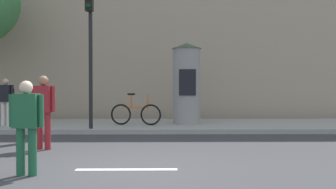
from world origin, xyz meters
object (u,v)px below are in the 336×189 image
at_px(pedestrian_in_dark_shirt, 26,121).
at_px(pedestrian_with_bag, 43,106).
at_px(pedestrian_tallest, 6,98).
at_px(bicycle_leaning, 136,114).
at_px(poster_column, 187,83).
at_px(traffic_light, 90,34).

height_order(pedestrian_in_dark_shirt, pedestrian_with_bag, pedestrian_with_bag).
bearing_deg(pedestrian_tallest, pedestrian_in_dark_shirt, -65.59).
xyz_separation_m(pedestrian_in_dark_shirt, pedestrian_tallest, (-3.03, 6.67, 0.19)).
bearing_deg(bicycle_leaning, pedestrian_with_bag, -114.05).
relative_size(poster_column, bicycle_leaning, 1.63).
relative_size(poster_column, pedestrian_tallest, 1.80).
relative_size(poster_column, pedestrian_in_dark_shirt, 1.83).
bearing_deg(poster_column, pedestrian_tallest, -174.31).
height_order(poster_column, pedestrian_with_bag, poster_column).
distance_m(poster_column, pedestrian_in_dark_shirt, 7.94).
xyz_separation_m(pedestrian_tallest, bicycle_leaning, (4.35, 0.15, -0.56)).
bearing_deg(poster_column, bicycle_leaning, -165.59).
bearing_deg(poster_column, pedestrian_in_dark_shirt, -113.00).
bearing_deg(traffic_light, pedestrian_tallest, 161.74).
xyz_separation_m(traffic_light, pedestrian_tallest, (-3.01, 0.99, -2.01)).
bearing_deg(pedestrian_with_bag, traffic_light, 80.26).
distance_m(poster_column, pedestrian_tallest, 6.17).
distance_m(pedestrian_in_dark_shirt, pedestrian_tallest, 7.33).
relative_size(traffic_light, pedestrian_tallest, 2.76).
bearing_deg(pedestrian_in_dark_shirt, poster_column, 67.00).
height_order(pedestrian_in_dark_shirt, bicycle_leaning, pedestrian_in_dark_shirt).
height_order(traffic_light, bicycle_leaning, traffic_light).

